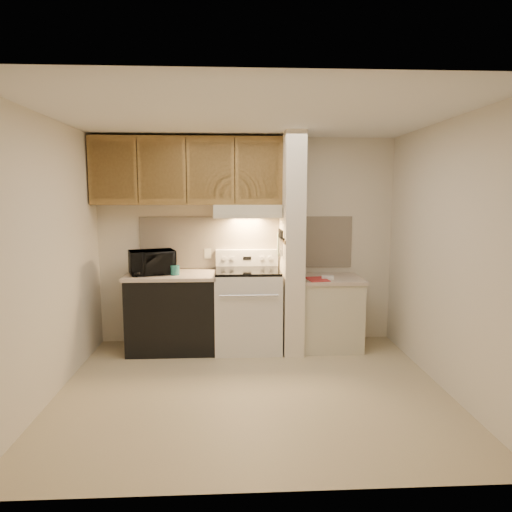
{
  "coord_description": "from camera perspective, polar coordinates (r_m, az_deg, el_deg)",
  "views": [
    {
      "loc": [
        -0.18,
        -4.08,
        1.82
      ],
      "look_at": [
        0.07,
        0.75,
        1.16
      ],
      "focal_mm": 32.0,
      "sensor_mm": 36.0,
      "label": 1
    }
  ],
  "objects": [
    {
      "name": "range_knob_right_outer",
      "position": [
        5.54,
        1.77,
        -0.26
      ],
      "size": [
        0.05,
        0.02,
        0.05
      ],
      "primitive_type": "cylinder",
      "rotation": [
        1.57,
        0.0,
        0.0
      ],
      "color": "silver",
      "rests_on": "range_backguard"
    },
    {
      "name": "knife_blade_b",
      "position": [
        5.16,
        3.19,
        0.92
      ],
      "size": [
        0.01,
        0.04,
        0.18
      ],
      "primitive_type": "cube",
      "color": "silver",
      "rests_on": "knife_strip"
    },
    {
      "name": "floor",
      "position": [
        4.47,
        -0.48,
        -16.31
      ],
      "size": [
        3.6,
        3.6,
        0.0
      ],
      "primitive_type": "plane",
      "color": "#C2B08B",
      "rests_on": "ground"
    },
    {
      "name": "knife_handle_a",
      "position": [
        5.07,
        3.29,
        2.62
      ],
      "size": [
        0.02,
        0.02,
        0.1
      ],
      "primitive_type": "cylinder",
      "color": "black",
      "rests_on": "knife_strip"
    },
    {
      "name": "range_body",
      "position": [
        5.41,
        -1.02,
        -6.84
      ],
      "size": [
        0.76,
        0.65,
        0.92
      ],
      "primitive_type": "cube",
      "color": "silver",
      "rests_on": "floor"
    },
    {
      "name": "knife_strip",
      "position": [
        5.23,
        3.23,
        2.23
      ],
      "size": [
        0.02,
        0.42,
        0.04
      ],
      "primitive_type": "cube",
      "color": "black",
      "rests_on": "partition_pillar"
    },
    {
      "name": "range_knob_right_inner",
      "position": [
        5.54,
        0.74,
        -0.27
      ],
      "size": [
        0.05,
        0.02,
        0.05
      ],
      "primitive_type": "cylinder",
      "rotation": [
        1.57,
        0.0,
        0.0
      ],
      "color": "silver",
      "rests_on": "range_backguard"
    },
    {
      "name": "ceiling",
      "position": [
        4.14,
        -0.52,
        17.19
      ],
      "size": [
        3.6,
        3.6,
        0.0
      ],
      "primitive_type": "plane",
      "rotation": [
        3.14,
        0.0,
        0.0
      ],
      "color": "white",
      "rests_on": "wall_back"
    },
    {
      "name": "cab_gap_c",
      "position": [
        5.25,
        -2.68,
        10.61
      ],
      "size": [
        0.01,
        0.01,
        0.73
      ],
      "primitive_type": "cube",
      "color": "black",
      "rests_on": "upper_cabinets"
    },
    {
      "name": "cab_door_b",
      "position": [
        5.31,
        -11.69,
        10.43
      ],
      "size": [
        0.46,
        0.01,
        0.63
      ],
      "primitive_type": "cube",
      "color": "olive",
      "rests_on": "upper_cabinets"
    },
    {
      "name": "cab_gap_a",
      "position": [
        5.35,
        -14.62,
        10.32
      ],
      "size": [
        0.01,
        0.01,
        0.73
      ],
      "primitive_type": "cube",
      "color": "black",
      "rests_on": "upper_cabinets"
    },
    {
      "name": "cab_door_d",
      "position": [
        5.26,
        0.35,
        10.62
      ],
      "size": [
        0.46,
        0.01,
        0.63
      ],
      "primitive_type": "cube",
      "color": "olive",
      "rests_on": "upper_cabinets"
    },
    {
      "name": "oven_window",
      "position": [
        5.09,
        -0.9,
        -7.3
      ],
      "size": [
        0.5,
        0.01,
        0.3
      ],
      "primitive_type": "cube",
      "color": "black",
      "rests_on": "range_body"
    },
    {
      "name": "cooktop",
      "position": [
        5.31,
        -1.03,
        -1.87
      ],
      "size": [
        0.74,
        0.64,
        0.03
      ],
      "primitive_type": "cube",
      "color": "black",
      "rests_on": "range_body"
    },
    {
      "name": "range_knob_left_outer",
      "position": [
        5.53,
        -4.02,
        -0.3
      ],
      "size": [
        0.05,
        0.02,
        0.05
      ],
      "primitive_type": "cylinder",
      "rotation": [
        1.57,
        0.0,
        0.0
      ],
      "color": "silver",
      "rests_on": "range_backguard"
    },
    {
      "name": "right_countertop",
      "position": [
        5.44,
        9.25,
        -2.86
      ],
      "size": [
        0.74,
        0.64,
        0.04
      ],
      "primitive_type": "cube",
      "color": "#C4B09E",
      "rests_on": "right_cab_base"
    },
    {
      "name": "knife_handle_b",
      "position": [
        5.14,
        3.21,
        2.69
      ],
      "size": [
        0.02,
        0.02,
        0.1
      ],
      "primitive_type": "cylinder",
      "color": "black",
      "rests_on": "knife_strip"
    },
    {
      "name": "red_folder",
      "position": [
        5.27,
        7.65,
        -2.9
      ],
      "size": [
        0.26,
        0.33,
        0.01
      ],
      "primitive_type": "cube",
      "rotation": [
        0.0,
        0.0,
        0.14
      ],
      "color": "#B02B2B",
      "rests_on": "right_countertop"
    },
    {
      "name": "microwave",
      "position": [
        5.36,
        -12.87,
        -0.76
      ],
      "size": [
        0.58,
        0.48,
        0.27
      ],
      "primitive_type": "imported",
      "rotation": [
        0.0,
        0.0,
        0.35
      ],
      "color": "black",
      "rests_on": "left_countertop"
    },
    {
      "name": "knife_handle_c",
      "position": [
        5.23,
        3.1,
        2.78
      ],
      "size": [
        0.02,
        0.02,
        0.1
      ],
      "primitive_type": "cylinder",
      "color": "black",
      "rests_on": "knife_strip"
    },
    {
      "name": "oven_mitt",
      "position": [
        5.46,
        2.87,
        1.48
      ],
      "size": [
        0.03,
        0.11,
        0.27
      ],
      "primitive_type": "cube",
      "color": "slate",
      "rests_on": "partition_pillar"
    },
    {
      "name": "partition_pillar",
      "position": [
        5.3,
        4.48,
        1.53
      ],
      "size": [
        0.22,
        0.7,
        2.5
      ],
      "primitive_type": "cube",
      "color": "silver",
      "rests_on": "floor"
    },
    {
      "name": "knife_blade_c",
      "position": [
        5.25,
        3.08,
        0.94
      ],
      "size": [
        0.01,
        0.04,
        0.2
      ],
      "primitive_type": "cube",
      "color": "silver",
      "rests_on": "knife_strip"
    },
    {
      "name": "wall_right",
      "position": [
        4.57,
        22.7,
        -0.05
      ],
      "size": [
        0.02,
        3.0,
        2.5
      ],
      "primitive_type": "cube",
      "color": "beige",
      "rests_on": "floor"
    },
    {
      "name": "teal_jar",
      "position": [
        5.25,
        -10.09,
        -1.75
      ],
      "size": [
        0.11,
        0.11,
        0.11
      ],
      "primitive_type": "cylinder",
      "rotation": [
        0.0,
        0.0,
        0.09
      ],
      "color": "#246F6A",
      "rests_on": "left_countertop"
    },
    {
      "name": "range_display",
      "position": [
        5.53,
        -1.12,
        -0.28
      ],
      "size": [
        0.1,
        0.01,
        0.04
      ],
      "primitive_type": "cube",
      "color": "black",
      "rests_on": "range_backguard"
    },
    {
      "name": "range_knob_left_inner",
      "position": [
        5.53,
        -2.98,
        -0.3
      ],
      "size": [
        0.05,
        0.02,
        0.05
      ],
      "primitive_type": "cylinder",
      "rotation": [
        1.57,
        0.0,
        0.0
      ],
      "color": "silver",
      "rests_on": "range_backguard"
    },
    {
      "name": "oven_handle",
      "position": [
        5.0,
        -0.89,
        -4.98
      ],
      "size": [
        0.65,
        0.02,
        0.02
      ],
      "primitive_type": "cylinder",
      "rotation": [
        0.0,
        1.57,
        0.0
      ],
      "color": "silver",
      "rests_on": "range_body"
    },
    {
      "name": "wall_back",
      "position": [
        5.61,
        -1.16,
        1.89
      ],
      "size": [
        3.6,
        2.5,
        0.02
      ],
      "primitive_type": "cube",
      "rotation": [
        1.57,
        0.0,
        0.0
      ],
      "color": "beige",
      "rests_on": "floor"
    },
    {
      "name": "upper_cabinets",
      "position": [
        5.43,
        -8.54,
        10.44
      ],
      "size": [
        2.18,
        0.33,
        0.77
      ],
      "primitive_type": "cube",
      "color": "olive",
      "rests_on": "wall_back"
    },
    {
      "name": "wall_left",
      "position": [
        4.43,
        -24.48,
        -0.37
      ],
      "size": [
        0.02,
        3.0,
        2.5
      ],
      "primitive_type": "cube",
      "color": "beige",
      "rests_on": "floor"
    },
    {
      "name": "spoon_rest",
      "position": [
        5.58,
        -12.3,
        -1.76
      ],
      "size": [
        0.24,
        0.09,
        0.02
      ],
      "primitive_type": "cube",
      "rotation": [
        0.0,
        0.0,
        -0.06
      ],
      "color": "black",
      "rests_on": "left_countertop"
    },
    {
      "name": "range_hood",
      "position": [
        5.36,
        -1.1,
        5.64
      ],
      "size": [
        0.78,
        0.44,
        0.15
      ],
      "primitive_type": "cube",
      "color": "beige",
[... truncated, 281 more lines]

